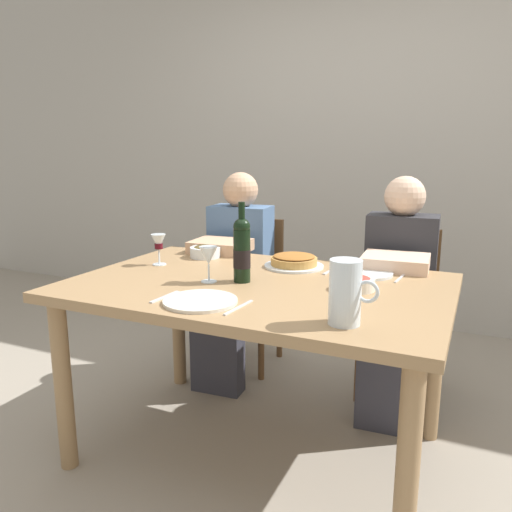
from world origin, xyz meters
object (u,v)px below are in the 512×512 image
Objects in this scene: baked_tart at (294,261)px; wine_glass_left_diner at (159,243)px; chair_left at (249,282)px; chair_right at (401,300)px; wine_glass_right_diner at (208,257)px; dining_table at (258,304)px; water_pitcher at (345,296)px; salad_bowl at (356,283)px; olive_bowl at (205,251)px; wine_bottle at (242,250)px; dinner_plate_right_setting at (200,301)px; diner_left at (233,271)px; dinner_plate_left_setting at (365,273)px; diner_right at (397,290)px.

wine_glass_left_diner is at bearing -159.83° from baked_tart.
chair_left is 0.90m from chair_right.
dining_table is at bearing 22.09° from wine_glass_right_diner.
salad_bowl is (-0.06, 0.39, -0.06)m from water_pitcher.
chair_right is (0.90, -0.00, 0.00)m from chair_left.
wine_bottle is at bearing -42.75° from olive_bowl.
chair_right is (0.52, 1.21, -0.27)m from dinner_plate_right_setting.
dinner_plate_right_setting is at bearing 106.66° from diner_left.
baked_tart is 0.31× the size of chair_right.
dining_table is 1.29× the size of diner_left.
dinner_plate_left_setting is (-0.02, 0.25, -0.02)m from salad_bowl.
dinner_plate_left_setting is 0.27× the size of chair_left.
water_pitcher is (0.44, -0.34, 0.18)m from dining_table.
diner_right is at bearing 19.26° from olive_bowl.
wine_bottle is at bearing 88.33° from dinner_plate_right_setting.
baked_tart is (0.04, 0.31, 0.12)m from dining_table.
water_pitcher is 1.00m from diner_right.
wine_bottle is 0.88m from diner_right.
olive_bowl is at bearing 142.97° from water_pitcher.
olive_bowl is at bearing 28.57° from chair_right.
olive_bowl is at bearing 121.87° from wine_glass_right_diner.
diner_right is at bearing 175.70° from diner_left.
wine_glass_left_diner reaches higher than olive_bowl.
wine_bottle is 0.36m from baked_tart.
diner_right reaches higher than water_pitcher.
olive_bowl is 0.64× the size of dinner_plate_left_setting.
wine_bottle is at bearing -107.67° from baked_tart.
diner_left is at bearing 91.16° from olive_bowl.
olive_bowl is at bearing 137.25° from wine_bottle.
chair_left is at bearing 126.50° from water_pitcher.
baked_tart is 1.89× the size of salad_bowl.
dinner_plate_left_setting is (0.33, -0.00, -0.02)m from baked_tart.
dinner_plate_left_setting is at bearing 55.54° from dinner_plate_right_setting.
baked_tart reaches higher than dining_table.
dining_table is 9.97× the size of olive_bowl.
olive_bowl is (-0.82, 0.27, 0.00)m from salad_bowl.
olive_bowl is at bearing 143.08° from dining_table.
olive_bowl is 0.57× the size of dinner_plate_right_setting.
olive_bowl is (-0.44, 0.33, 0.12)m from dining_table.
olive_bowl is 0.36m from diner_left.
wine_glass_left_diner is at bearing 156.43° from water_pitcher.
dining_table is at bearing 142.87° from water_pitcher.
diner_right is at bearing 48.05° from wine_glass_right_diner.
diner_left reaches higher than wine_bottle.
salad_bowl is at bearing -18.15° from olive_bowl.
diner_left is at bearing 11.31° from chair_right.
diner_right reaches higher than olive_bowl.
dinner_plate_right_setting is at bearing -139.79° from salad_bowl.
wine_glass_left_diner is 0.94m from dinner_plate_left_setting.
water_pitcher reaches higher than wine_glass_right_diner.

